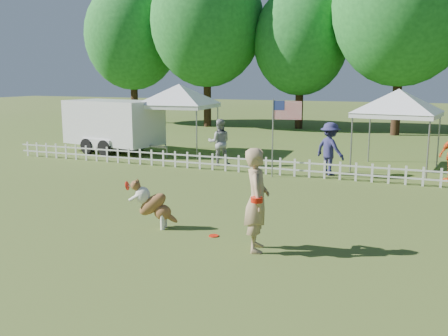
{
  "coord_description": "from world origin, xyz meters",
  "views": [
    {
      "loc": [
        4.82,
        -9.03,
        3.29
      ],
      "look_at": [
        0.26,
        2.0,
        1.1
      ],
      "focal_mm": 40.0,
      "sensor_mm": 36.0,
      "label": 1
    }
  ],
  "objects_px": {
    "canopy_tent_right": "(397,131)",
    "handler": "(257,200)",
    "spectator_b": "(330,149)",
    "spectator_a": "(219,142)",
    "canopy_tent_left": "(180,120)",
    "flag_pole": "(273,138)",
    "frisbee_on_turf": "(214,236)",
    "cargo_trailer": "(114,126)",
    "dog": "(153,204)"
  },
  "relations": [
    {
      "from": "frisbee_on_turf",
      "to": "canopy_tent_left",
      "type": "distance_m",
      "value": 11.78
    },
    {
      "from": "canopy_tent_right",
      "to": "spectator_a",
      "type": "distance_m",
      "value": 6.4
    },
    {
      "from": "handler",
      "to": "dog",
      "type": "relative_size",
      "value": 1.86
    },
    {
      "from": "flag_pole",
      "to": "spectator_a",
      "type": "relative_size",
      "value": 1.48
    },
    {
      "from": "canopy_tent_right",
      "to": "frisbee_on_turf",
      "type": "bearing_deg",
      "value": -99.72
    },
    {
      "from": "dog",
      "to": "cargo_trailer",
      "type": "distance_m",
      "value": 11.85
    },
    {
      "from": "cargo_trailer",
      "to": "spectator_b",
      "type": "xyz_separation_m",
      "value": [
        9.84,
        -1.67,
        -0.27
      ]
    },
    {
      "from": "dog",
      "to": "canopy_tent_left",
      "type": "relative_size",
      "value": 0.37
    },
    {
      "from": "spectator_a",
      "to": "spectator_b",
      "type": "bearing_deg",
      "value": 151.25
    },
    {
      "from": "spectator_a",
      "to": "canopy_tent_left",
      "type": "bearing_deg",
      "value": -62.12
    },
    {
      "from": "dog",
      "to": "spectator_a",
      "type": "height_order",
      "value": "spectator_a"
    },
    {
      "from": "frisbee_on_turf",
      "to": "flag_pole",
      "type": "height_order",
      "value": "flag_pole"
    },
    {
      "from": "canopy_tent_left",
      "to": "spectator_b",
      "type": "bearing_deg",
      "value": -23.51
    },
    {
      "from": "handler",
      "to": "spectator_b",
      "type": "relative_size",
      "value": 1.11
    },
    {
      "from": "cargo_trailer",
      "to": "spectator_a",
      "type": "distance_m",
      "value": 5.83
    },
    {
      "from": "dog",
      "to": "canopy_tent_right",
      "type": "distance_m",
      "value": 10.48
    },
    {
      "from": "canopy_tent_right",
      "to": "flag_pole",
      "type": "xyz_separation_m",
      "value": [
        -3.68,
        -2.99,
        -0.12
      ]
    },
    {
      "from": "flag_pole",
      "to": "spectator_a",
      "type": "height_order",
      "value": "flag_pole"
    },
    {
      "from": "canopy_tent_right",
      "to": "spectator_a",
      "type": "xyz_separation_m",
      "value": [
        -6.17,
        -1.6,
        -0.54
      ]
    },
    {
      "from": "canopy_tent_right",
      "to": "handler",
      "type": "bearing_deg",
      "value": -93.04
    },
    {
      "from": "dog",
      "to": "frisbee_on_turf",
      "type": "bearing_deg",
      "value": -14.93
    },
    {
      "from": "dog",
      "to": "canopy_tent_left",
      "type": "bearing_deg",
      "value": 101.12
    },
    {
      "from": "spectator_a",
      "to": "cargo_trailer",
      "type": "bearing_deg",
      "value": -38.17
    },
    {
      "from": "flag_pole",
      "to": "cargo_trailer",
      "type": "bearing_deg",
      "value": 154.78
    },
    {
      "from": "spectator_a",
      "to": "spectator_b",
      "type": "xyz_separation_m",
      "value": [
        4.19,
        -0.3,
        0.02
      ]
    },
    {
      "from": "handler",
      "to": "spectator_a",
      "type": "relative_size",
      "value": 1.14
    },
    {
      "from": "dog",
      "to": "handler",
      "type": "bearing_deg",
      "value": -24.24
    },
    {
      "from": "dog",
      "to": "canopy_tent_right",
      "type": "relative_size",
      "value": 0.38
    },
    {
      "from": "spectator_b",
      "to": "handler",
      "type": "bearing_deg",
      "value": 124.24
    },
    {
      "from": "frisbee_on_turf",
      "to": "canopy_tent_left",
      "type": "height_order",
      "value": "canopy_tent_left"
    },
    {
      "from": "dog",
      "to": "cargo_trailer",
      "type": "relative_size",
      "value": 0.2
    },
    {
      "from": "canopy_tent_right",
      "to": "cargo_trailer",
      "type": "bearing_deg",
      "value": -171.31
    },
    {
      "from": "canopy_tent_right",
      "to": "spectator_a",
      "type": "relative_size",
      "value": 1.61
    },
    {
      "from": "frisbee_on_turf",
      "to": "spectator_a",
      "type": "distance_m",
      "value": 8.58
    },
    {
      "from": "cargo_trailer",
      "to": "spectator_a",
      "type": "relative_size",
      "value": 3.02
    },
    {
      "from": "handler",
      "to": "spectator_b",
      "type": "distance_m",
      "value": 8.05
    },
    {
      "from": "cargo_trailer",
      "to": "spectator_a",
      "type": "height_order",
      "value": "cargo_trailer"
    },
    {
      "from": "handler",
      "to": "spectator_b",
      "type": "bearing_deg",
      "value": -17.53
    },
    {
      "from": "canopy_tent_left",
      "to": "spectator_b",
      "type": "relative_size",
      "value": 1.64
    },
    {
      "from": "flag_pole",
      "to": "spectator_a",
      "type": "bearing_deg",
      "value": 144.41
    },
    {
      "from": "spectator_b",
      "to": "cargo_trailer",
      "type": "bearing_deg",
      "value": 23.72
    },
    {
      "from": "canopy_tent_left",
      "to": "spectator_b",
      "type": "distance_m",
      "value": 7.4
    },
    {
      "from": "frisbee_on_turf",
      "to": "spectator_b",
      "type": "xyz_separation_m",
      "value": [
        0.97,
        7.6,
        0.88
      ]
    },
    {
      "from": "dog",
      "to": "spectator_b",
      "type": "bearing_deg",
      "value": 58.89
    },
    {
      "from": "spectator_a",
      "to": "spectator_b",
      "type": "distance_m",
      "value": 4.2
    },
    {
      "from": "frisbee_on_turf",
      "to": "canopy_tent_left",
      "type": "bearing_deg",
      "value": 120.87
    },
    {
      "from": "canopy_tent_right",
      "to": "spectator_b",
      "type": "height_order",
      "value": "canopy_tent_right"
    },
    {
      "from": "handler",
      "to": "canopy_tent_right",
      "type": "bearing_deg",
      "value": -28.99
    },
    {
      "from": "handler",
      "to": "canopy_tent_right",
      "type": "height_order",
      "value": "canopy_tent_right"
    },
    {
      "from": "dog",
      "to": "spectator_a",
      "type": "distance_m",
      "value": 8.06
    }
  ]
}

